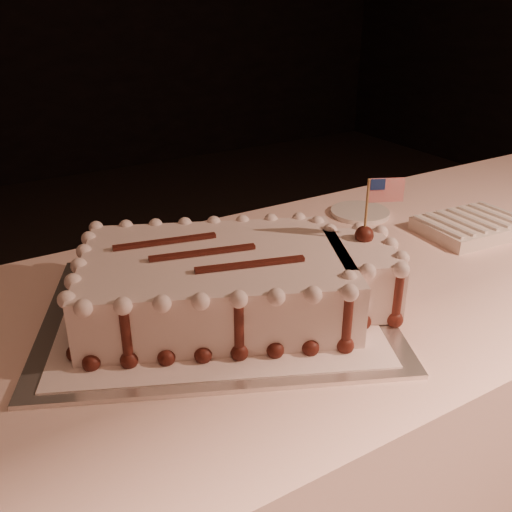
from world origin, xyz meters
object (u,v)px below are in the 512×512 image
sheet_cake (235,281)px  side_plate (360,213)px  banquet_table (321,422)px  cake_board (218,311)px  napkin_stack (471,226)px

sheet_cake → side_plate: bearing=26.5°
banquet_table → cake_board: (-0.26, -0.01, 0.38)m
banquet_table → sheet_cake: bearing=-175.2°
banquet_table → napkin_stack: size_ratio=9.83×
sheet_cake → side_plate: (0.50, 0.25, -0.06)m
cake_board → sheet_cake: (0.03, -0.01, 0.06)m
cake_board → side_plate: side_plate is taller
napkin_stack → side_plate: napkin_stack is taller
banquet_table → cake_board: size_ratio=4.01×
cake_board → napkin_stack: bearing=25.8°
side_plate → banquet_table: bearing=-139.8°
cake_board → napkin_stack: napkin_stack is taller
banquet_table → cake_board: cake_board is taller
banquet_table → side_plate: side_plate is taller
banquet_table → sheet_cake: sheet_cake is taller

